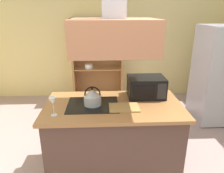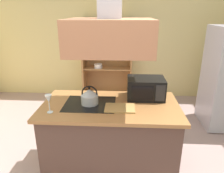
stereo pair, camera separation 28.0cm
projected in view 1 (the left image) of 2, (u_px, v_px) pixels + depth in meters
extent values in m
cube|color=#E5D087|center=(105.00, 39.00, 4.79)|extent=(6.00, 0.12, 2.70)
cube|color=#50372C|center=(113.00, 138.00, 2.66)|extent=(1.55, 0.81, 0.86)
cube|color=#A16B39|center=(113.00, 106.00, 2.51)|extent=(1.63, 0.89, 0.04)
cube|color=black|center=(93.00, 105.00, 2.49)|extent=(0.60, 0.48, 0.00)
cube|color=#BC774F|center=(114.00, 36.00, 2.24)|extent=(0.90, 0.70, 0.36)
cube|color=#B7B4C9|center=(222.00, 75.00, 3.79)|extent=(0.90, 0.72, 1.73)
cube|color=#B8BAC4|center=(221.00, 81.00, 3.43)|extent=(0.44, 0.03, 1.69)
cube|color=#A87442|center=(74.00, 61.00, 4.67)|extent=(0.04, 0.40, 1.81)
cube|color=#A87442|center=(122.00, 60.00, 4.72)|extent=(0.04, 0.40, 1.81)
cube|color=#A87442|center=(97.00, 19.00, 4.39)|extent=(1.11, 0.40, 0.03)
cube|color=#A87442|center=(99.00, 96.00, 4.99)|extent=(1.11, 0.40, 0.08)
cube|color=#A87442|center=(98.00, 59.00, 4.87)|extent=(1.11, 0.02, 1.81)
cube|color=#A87442|center=(98.00, 68.00, 4.76)|extent=(1.03, 0.36, 0.02)
cube|color=#A87442|center=(97.00, 48.00, 4.60)|extent=(1.03, 0.36, 0.02)
cylinder|color=white|center=(89.00, 67.00, 4.69)|extent=(0.18, 0.18, 0.05)
cylinder|color=white|center=(89.00, 65.00, 4.67)|extent=(0.17, 0.17, 0.05)
cylinder|color=silver|center=(103.00, 45.00, 4.55)|extent=(0.01, 0.01, 0.12)
cone|color=silver|center=(103.00, 40.00, 4.51)|extent=(0.07, 0.07, 0.08)
cylinder|color=silver|center=(112.00, 45.00, 4.55)|extent=(0.01, 0.01, 0.12)
cone|color=silver|center=(112.00, 40.00, 4.52)|extent=(0.07, 0.07, 0.08)
cylinder|color=#B1B6B7|center=(93.00, 100.00, 2.47)|extent=(0.20, 0.20, 0.11)
cone|color=#AFBDC5|center=(92.00, 93.00, 2.44)|extent=(0.19, 0.19, 0.07)
sphere|color=black|center=(92.00, 89.00, 2.43)|extent=(0.03, 0.03, 0.03)
torus|color=black|center=(92.00, 94.00, 2.45)|extent=(0.19, 0.02, 0.19)
cube|color=tan|center=(124.00, 108.00, 2.40)|extent=(0.34, 0.24, 0.02)
cube|color=black|center=(146.00, 87.00, 2.70)|extent=(0.46, 0.34, 0.26)
cube|color=black|center=(144.00, 92.00, 2.54)|extent=(0.26, 0.01, 0.17)
cube|color=#262628|center=(162.00, 91.00, 2.55)|extent=(0.11, 0.01, 0.20)
cylinder|color=silver|center=(54.00, 115.00, 2.24)|extent=(0.06, 0.06, 0.01)
cylinder|color=silver|center=(54.00, 110.00, 2.22)|extent=(0.01, 0.01, 0.11)
cone|color=silver|center=(53.00, 101.00, 2.19)|extent=(0.08, 0.08, 0.09)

